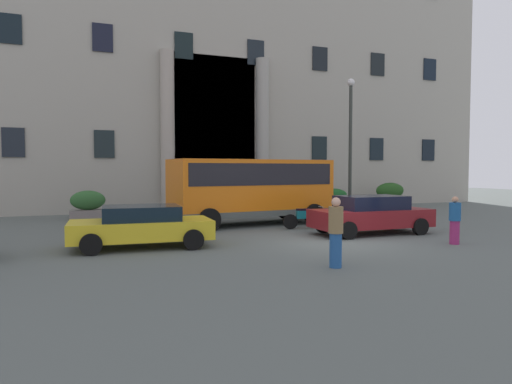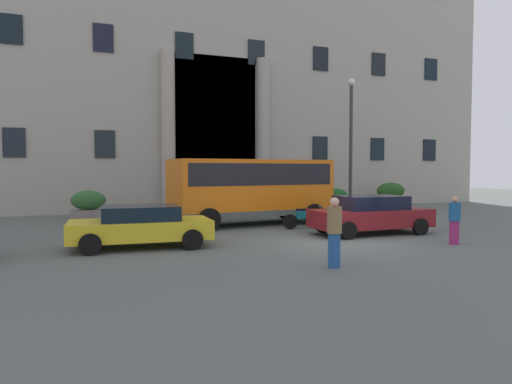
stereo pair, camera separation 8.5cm
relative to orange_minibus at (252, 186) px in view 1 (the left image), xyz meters
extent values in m
cube|color=#545B57|center=(0.86, -5.50, -1.74)|extent=(80.00, 64.00, 0.12)
cube|color=#A29E91|center=(0.86, 12.00, 6.86)|extent=(38.18, 9.00, 17.08)
cube|color=black|center=(0.54, 7.56, 2.83)|extent=(4.92, 0.12, 9.02)
cylinder|color=#A79C8F|center=(-2.32, 7.25, 2.83)|extent=(0.79, 0.79, 9.02)
cylinder|color=#9D9A92|center=(3.39, 7.25, 2.83)|extent=(0.79, 0.79, 9.02)
cube|color=black|center=(-10.05, 7.46, 2.08)|extent=(1.05, 0.08, 1.48)
cube|color=black|center=(-5.68, 7.46, 2.08)|extent=(1.05, 0.08, 1.48)
cube|color=black|center=(7.41, 7.46, 2.08)|extent=(1.05, 0.08, 1.48)
cube|color=black|center=(11.77, 7.46, 2.08)|extent=(1.05, 0.08, 1.48)
cube|color=black|center=(16.14, 7.46, 2.08)|extent=(1.05, 0.08, 1.48)
cube|color=black|center=(-10.05, 7.46, 7.71)|extent=(1.05, 0.08, 1.48)
cube|color=black|center=(-5.68, 7.46, 7.71)|extent=(1.05, 0.08, 1.48)
cube|color=black|center=(-1.32, 7.46, 7.71)|extent=(1.05, 0.08, 1.48)
cube|color=black|center=(3.05, 7.46, 7.71)|extent=(1.05, 0.08, 1.48)
cube|color=black|center=(7.41, 7.46, 7.71)|extent=(1.05, 0.08, 1.48)
cube|color=black|center=(11.77, 7.46, 7.71)|extent=(1.05, 0.08, 1.48)
cube|color=black|center=(16.14, 7.46, 7.71)|extent=(1.05, 0.08, 1.48)
cube|color=orange|center=(-0.01, 0.00, -0.05)|extent=(7.18, 3.07, 2.36)
cube|color=black|center=(-0.01, 0.00, 0.52)|extent=(6.77, 3.05, 0.90)
cube|color=black|center=(3.39, 0.37, 0.32)|extent=(0.27, 1.95, 1.13)
cube|color=#474E4B|center=(-0.01, 0.00, -1.11)|extent=(7.19, 3.11, 0.24)
cylinder|color=black|center=(2.29, 1.42, -1.23)|extent=(0.92, 0.38, 0.90)
cylinder|color=black|center=(2.54, -0.90, -1.23)|extent=(0.92, 0.38, 0.90)
cylinder|color=black|center=(-2.56, 0.90, -1.23)|extent=(0.92, 0.38, 0.90)
cylinder|color=black|center=(-2.31, -1.42, -1.23)|extent=(0.92, 0.38, 0.90)
cylinder|color=#959E13|center=(4.52, 1.55, -0.48)|extent=(0.08, 0.08, 2.40)
cube|color=yellow|center=(4.52, 1.52, 0.47)|extent=(0.44, 0.03, 0.60)
cube|color=slate|center=(2.55, 4.73, -1.44)|extent=(1.87, 0.80, 0.47)
ellipsoid|color=#2E6136|center=(2.55, 4.73, -0.79)|extent=(1.80, 0.72, 0.83)
cube|color=slate|center=(7.20, 5.34, -1.44)|extent=(1.90, 0.96, 0.48)
ellipsoid|color=#195121|center=(7.20, 5.34, -0.81)|extent=(1.82, 0.86, 0.77)
cube|color=slate|center=(-6.61, 4.72, -1.45)|extent=(1.67, 0.85, 0.46)
ellipsoid|color=#2D5C2C|center=(-6.61, 4.72, -0.76)|extent=(1.61, 0.77, 0.93)
cube|color=#726658|center=(11.26, 5.30, -1.40)|extent=(2.09, 0.92, 0.56)
ellipsoid|color=#214A1B|center=(11.26, 5.30, -0.62)|extent=(2.01, 0.83, 1.00)
cube|color=maroon|center=(3.11, -4.31, -1.08)|extent=(4.48, 1.83, 0.65)
cube|color=black|center=(3.11, -4.31, -0.51)|extent=(2.43, 1.59, 0.50)
cylinder|color=black|center=(4.63, -3.44, -1.37)|extent=(0.62, 0.21, 0.62)
cylinder|color=black|center=(4.61, -5.22, -1.37)|extent=(0.62, 0.21, 0.62)
cylinder|color=black|center=(1.60, -3.41, -1.37)|extent=(0.62, 0.21, 0.62)
cylinder|color=black|center=(1.58, -5.18, -1.37)|extent=(0.62, 0.21, 0.62)
cube|color=gold|center=(-5.24, -4.29, -1.12)|extent=(4.32, 2.10, 0.57)
cube|color=black|center=(-5.24, -4.29, -0.61)|extent=(2.37, 1.77, 0.44)
cylinder|color=black|center=(-3.76, -3.44, -1.37)|extent=(0.63, 0.23, 0.62)
cylinder|color=black|center=(-3.86, -5.31, -1.37)|extent=(0.63, 0.23, 0.62)
cylinder|color=black|center=(-6.63, -3.28, -1.37)|extent=(0.63, 0.23, 0.62)
cylinder|color=black|center=(-6.73, -5.15, -1.37)|extent=(0.63, 0.23, 0.62)
cylinder|color=black|center=(2.25, -2.27, -1.38)|extent=(0.61, 0.20, 0.60)
cylinder|color=black|center=(0.89, -2.02, -1.38)|extent=(0.61, 0.22, 0.60)
cube|color=#12636F|center=(1.57, -2.14, -1.10)|extent=(0.92, 0.39, 0.32)
cube|color=black|center=(1.39, -2.11, -0.92)|extent=(0.55, 0.29, 0.12)
cylinder|color=#A5A5A8|center=(2.14, -2.25, -0.80)|extent=(0.13, 0.55, 0.03)
cylinder|color=black|center=(-4.43, -2.17, -1.38)|extent=(0.61, 0.22, 0.60)
cylinder|color=black|center=(-5.90, -2.48, -1.38)|extent=(0.61, 0.24, 0.60)
cube|color=silver|center=(-5.16, -2.32, -1.10)|extent=(0.99, 0.43, 0.32)
cube|color=black|center=(-5.34, -2.36, -0.92)|extent=(0.55, 0.30, 0.12)
cylinder|color=#A5A5A8|center=(-4.55, -2.19, -0.80)|extent=(0.14, 0.54, 0.03)
cylinder|color=#962761|center=(4.22, -7.27, -1.30)|extent=(0.30, 0.30, 0.75)
cylinder|color=#1C5390|center=(4.22, -7.27, -0.63)|extent=(0.36, 0.36, 0.58)
sphere|color=tan|center=(4.22, -7.27, -0.24)|extent=(0.20, 0.20, 0.20)
cylinder|color=#215090|center=(-1.18, -8.96, -1.25)|extent=(0.30, 0.30, 0.85)
cylinder|color=olive|center=(-1.18, -8.96, -0.51)|extent=(0.36, 0.36, 0.65)
sphere|color=#E2AB91|center=(-1.18, -8.96, -0.07)|extent=(0.23, 0.23, 0.23)
cylinder|color=#313631|center=(6.67, 2.70, 1.75)|extent=(0.18, 0.18, 6.86)
sphere|color=white|center=(6.67, 2.70, 5.36)|extent=(0.40, 0.40, 0.40)
camera|label=1|loc=(-7.03, -18.71, 0.73)|focal=32.43mm
camera|label=2|loc=(-6.95, -18.74, 0.73)|focal=32.43mm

